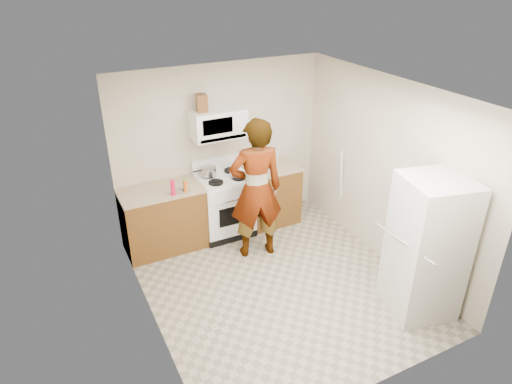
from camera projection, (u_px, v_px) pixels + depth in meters
floor at (278, 284)px, 5.90m from camera, size 3.60×3.60×0.00m
back_wall at (221, 148)px, 6.76m from camera, size 3.20×0.02×2.50m
right_wall at (386, 173)px, 5.97m from camera, size 0.02×3.60×2.50m
cabinet_left at (163, 220)px, 6.46m from camera, size 1.12×0.62×0.90m
counter_left at (160, 191)px, 6.25m from camera, size 1.14×0.64×0.03m
cabinet_right at (270, 195)px, 7.16m from camera, size 0.80×0.62×0.90m
counter_right at (270, 168)px, 6.94m from camera, size 0.82×0.64×0.03m
gas_range at (224, 204)px, 6.82m from camera, size 0.76×0.65×1.13m
microwave at (218, 124)px, 6.37m from camera, size 0.76×0.38×0.40m
person at (256, 190)px, 6.10m from camera, size 0.81×0.61×2.00m
fridge at (427, 247)px, 5.14m from camera, size 0.84×0.84×1.70m
kettle at (272, 156)px, 7.07m from camera, size 0.15×0.15×0.18m
jug at (202, 103)px, 6.15m from camera, size 0.15×0.15×0.24m
saucepan at (209, 171)px, 6.59m from camera, size 0.28×0.28×0.12m
tray at (239, 175)px, 6.60m from camera, size 0.29×0.23×0.05m
bottle_spray at (173, 188)px, 6.05m from camera, size 0.06×0.06×0.21m
bottle_hot_sauce at (186, 187)px, 6.13m from camera, size 0.05×0.05×0.17m
bottle_green_cap at (185, 185)px, 6.18m from camera, size 0.06×0.06×0.17m
pot_lid at (183, 191)px, 6.20m from camera, size 0.25×0.25×0.01m
broom at (341, 188)px, 6.94m from camera, size 0.25×0.17×1.28m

